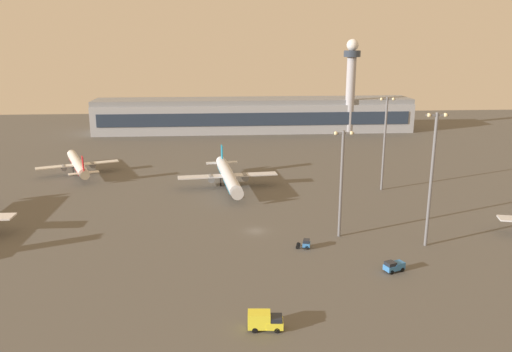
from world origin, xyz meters
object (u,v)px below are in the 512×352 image
object	(u,v)px
pushback_tug	(306,244)
apron_light_central	(385,138)
airplane_far_stand	(228,176)
apron_light_east	(432,173)
control_tower	(351,80)
apron_light_west	(342,177)
airplane_mid_apron	(78,164)
catering_truck	(265,320)
cargo_loader	(394,266)

from	to	relation	value
pushback_tug	apron_light_central	distance (m)	55.53
airplane_far_stand	pushback_tug	distance (m)	51.95
apron_light_east	control_tower	bearing A→B (deg)	82.76
apron_light_west	apron_light_central	world-z (taller)	apron_light_central
control_tower	apron_light_west	bearing A→B (deg)	-105.02
pushback_tug	apron_light_east	world-z (taller)	apron_light_east
airplane_mid_apron	apron_light_central	distance (m)	102.69
apron_light_west	catering_truck	bearing A→B (deg)	-118.63
airplane_far_stand	pushback_tug	bearing A→B (deg)	102.00
apron_light_west	airplane_mid_apron	bearing A→B (deg)	140.23
control_tower	pushback_tug	distance (m)	150.25
airplane_mid_apron	apron_light_west	distance (m)	100.08
airplane_far_stand	cargo_loader	xyz separation A→B (m)	(31.76, -62.27, -2.70)
pushback_tug	apron_light_west	world-z (taller)	apron_light_west
apron_light_central	apron_light_east	bearing A→B (deg)	-94.92
airplane_far_stand	apron_light_east	distance (m)	67.22
airplane_far_stand	apron_light_east	bearing A→B (deg)	124.93
control_tower	catering_truck	distance (m)	184.06
catering_truck	airplane_mid_apron	bearing A→B (deg)	-147.11
control_tower	airplane_far_stand	world-z (taller)	control_tower
control_tower	pushback_tug	size ratio (longest dim) A/B	13.16
airplane_mid_apron	apron_light_east	xyz separation A→B (m)	(94.58, -70.58, 13.52)
airplane_far_stand	apron_light_east	size ratio (longest dim) A/B	1.33
airplane_far_stand	apron_light_central	bearing A→B (deg)	166.93
cargo_loader	apron_light_west	bearing A→B (deg)	-3.05
control_tower	apron_light_west	xyz separation A→B (m)	(-36.11, -134.60, -11.38)
airplane_far_stand	apron_light_west	xyz separation A→B (m)	(25.23, -42.73, 10.56)
airplane_mid_apron	apron_light_central	size ratio (longest dim) A/B	1.18
catering_truck	apron_light_central	bearing A→B (deg)	154.86
airplane_mid_apron	catering_truck	world-z (taller)	airplane_mid_apron
airplane_far_stand	airplane_mid_apron	bearing A→B (deg)	-28.37
control_tower	airplane_mid_apron	bearing A→B (deg)	-147.77
airplane_mid_apron	apron_light_east	size ratio (longest dim) A/B	1.12
apron_light_west	apron_light_east	world-z (taller)	apron_light_east
airplane_far_stand	catering_truck	distance (m)	81.53
airplane_mid_apron	apron_light_central	xyz separation A→B (m)	(98.37, -26.60, 12.70)
airplane_far_stand	catering_truck	xyz separation A→B (m)	(4.14, -81.39, -2.31)
cargo_loader	apron_light_central	xyz separation A→B (m)	(15.38, 56.56, 14.92)
catering_truck	apron_light_east	xyz separation A→B (m)	(39.22, 31.70, 15.35)
control_tower	pushback_tug	bearing A→B (deg)	-107.74
pushback_tug	apron_light_west	size ratio (longest dim) A/B	0.14
airplane_mid_apron	cargo_loader	distance (m)	117.51
pushback_tug	cargo_loader	xyz separation A→B (m)	(15.58, -12.99, 0.11)
cargo_loader	apron_light_east	bearing A→B (deg)	-64.18
control_tower	apron_light_east	world-z (taller)	control_tower
airplane_far_stand	apron_light_east	xyz separation A→B (m)	(43.36, -49.69, 13.05)
control_tower	cargo_loader	xyz separation A→B (m)	(-29.58, -154.14, -24.64)
control_tower	pushback_tug	world-z (taller)	control_tower
apron_light_west	apron_light_central	bearing A→B (deg)	59.39
control_tower	apron_light_central	size ratio (longest dim) A/B	1.59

